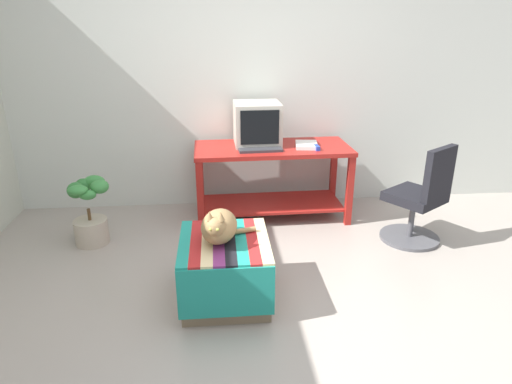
{
  "coord_description": "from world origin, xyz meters",
  "views": [
    {
      "loc": [
        -0.32,
        -2.49,
        1.84
      ],
      "look_at": [
        -0.02,
        0.85,
        0.55
      ],
      "focal_mm": 31.27,
      "sensor_mm": 36.0,
      "label": 1
    }
  ],
  "objects_px": {
    "keyboard": "(260,150)",
    "potted_plant": "(90,213)",
    "cat": "(219,226)",
    "office_chair": "(420,201)",
    "book": "(306,145)",
    "desk": "(272,169)",
    "ottoman_with_blanket": "(225,270)",
    "tv_monitor": "(257,124)",
    "stapler": "(317,148)"
  },
  "relations": [
    {
      "from": "keyboard",
      "to": "potted_plant",
      "type": "distance_m",
      "value": 1.61
    },
    {
      "from": "cat",
      "to": "office_chair",
      "type": "xyz_separation_m",
      "value": [
        1.74,
        0.73,
        -0.18
      ]
    },
    {
      "from": "book",
      "to": "keyboard",
      "type": "bearing_deg",
      "value": -158.68
    },
    {
      "from": "desk",
      "to": "office_chair",
      "type": "bearing_deg",
      "value": -30.36
    },
    {
      "from": "book",
      "to": "potted_plant",
      "type": "bearing_deg",
      "value": -160.57
    },
    {
      "from": "desk",
      "to": "book",
      "type": "bearing_deg",
      "value": -8.55
    },
    {
      "from": "potted_plant",
      "to": "desk",
      "type": "bearing_deg",
      "value": 14.84
    },
    {
      "from": "cat",
      "to": "potted_plant",
      "type": "height_order",
      "value": "cat"
    },
    {
      "from": "potted_plant",
      "to": "office_chair",
      "type": "bearing_deg",
      "value": -4.74
    },
    {
      "from": "desk",
      "to": "book",
      "type": "xyz_separation_m",
      "value": [
        0.32,
        -0.04,
        0.25
      ]
    },
    {
      "from": "keyboard",
      "to": "ottoman_with_blanket",
      "type": "bearing_deg",
      "value": -109.6
    },
    {
      "from": "desk",
      "to": "cat",
      "type": "xyz_separation_m",
      "value": [
        -0.53,
        -1.4,
        0.07
      ]
    },
    {
      "from": "keyboard",
      "to": "tv_monitor",
      "type": "bearing_deg",
      "value": 88.52
    },
    {
      "from": "cat",
      "to": "stapler",
      "type": "xyz_separation_m",
      "value": [
        0.93,
        1.25,
        0.18
      ]
    },
    {
      "from": "desk",
      "to": "book",
      "type": "relative_size",
      "value": 5.72
    },
    {
      "from": "cat",
      "to": "office_chair",
      "type": "distance_m",
      "value": 1.89
    },
    {
      "from": "keyboard",
      "to": "office_chair",
      "type": "height_order",
      "value": "office_chair"
    },
    {
      "from": "desk",
      "to": "potted_plant",
      "type": "height_order",
      "value": "desk"
    },
    {
      "from": "ottoman_with_blanket",
      "to": "office_chair",
      "type": "bearing_deg",
      "value": 22.81
    },
    {
      "from": "desk",
      "to": "keyboard",
      "type": "bearing_deg",
      "value": -132.57
    },
    {
      "from": "keyboard",
      "to": "potted_plant",
      "type": "bearing_deg",
      "value": -172.22
    },
    {
      "from": "keyboard",
      "to": "cat",
      "type": "xyz_separation_m",
      "value": [
        -0.4,
        -1.25,
        -0.17
      ]
    },
    {
      "from": "ottoman_with_blanket",
      "to": "cat",
      "type": "xyz_separation_m",
      "value": [
        -0.03,
        -0.01,
        0.34
      ]
    },
    {
      "from": "cat",
      "to": "stapler",
      "type": "bearing_deg",
      "value": 63.53
    },
    {
      "from": "ottoman_with_blanket",
      "to": "cat",
      "type": "bearing_deg",
      "value": -166.81
    },
    {
      "from": "desk",
      "to": "office_chair",
      "type": "height_order",
      "value": "office_chair"
    },
    {
      "from": "ottoman_with_blanket",
      "to": "potted_plant",
      "type": "xyz_separation_m",
      "value": [
        -1.15,
        0.96,
        0.06
      ]
    },
    {
      "from": "office_chair",
      "to": "stapler",
      "type": "height_order",
      "value": "office_chair"
    },
    {
      "from": "cat",
      "to": "stapler",
      "type": "height_order",
      "value": "stapler"
    },
    {
      "from": "ottoman_with_blanket",
      "to": "book",
      "type": "bearing_deg",
      "value": 58.68
    },
    {
      "from": "desk",
      "to": "tv_monitor",
      "type": "bearing_deg",
      "value": 142.51
    },
    {
      "from": "cat",
      "to": "potted_plant",
      "type": "bearing_deg",
      "value": 149.37
    },
    {
      "from": "tv_monitor",
      "to": "keyboard",
      "type": "distance_m",
      "value": 0.31
    },
    {
      "from": "keyboard",
      "to": "ottoman_with_blanket",
      "type": "xyz_separation_m",
      "value": [
        -0.37,
        -1.24,
        -0.51
      ]
    },
    {
      "from": "tv_monitor",
      "to": "potted_plant",
      "type": "distance_m",
      "value": 1.72
    },
    {
      "from": "cat",
      "to": "tv_monitor",
      "type": "bearing_deg",
      "value": 85.38
    },
    {
      "from": "ottoman_with_blanket",
      "to": "potted_plant",
      "type": "bearing_deg",
      "value": 140.21
    },
    {
      "from": "ottoman_with_blanket",
      "to": "cat",
      "type": "relative_size",
      "value": 1.71
    },
    {
      "from": "desk",
      "to": "tv_monitor",
      "type": "xyz_separation_m",
      "value": [
        -0.14,
        0.1,
        0.42
      ]
    },
    {
      "from": "book",
      "to": "stapler",
      "type": "distance_m",
      "value": 0.13
    },
    {
      "from": "tv_monitor",
      "to": "cat",
      "type": "bearing_deg",
      "value": -106.0
    },
    {
      "from": "keyboard",
      "to": "stapler",
      "type": "height_order",
      "value": "stapler"
    },
    {
      "from": "tv_monitor",
      "to": "cat",
      "type": "xyz_separation_m",
      "value": [
        -0.4,
        -1.5,
        -0.35
      ]
    },
    {
      "from": "cat",
      "to": "potted_plant",
      "type": "distance_m",
      "value": 1.5
    },
    {
      "from": "office_chair",
      "to": "ottoman_with_blanket",
      "type": "bearing_deg",
      "value": -11.56
    },
    {
      "from": "ottoman_with_blanket",
      "to": "stapler",
      "type": "bearing_deg",
      "value": 54.15
    },
    {
      "from": "tv_monitor",
      "to": "keyboard",
      "type": "relative_size",
      "value": 1.11
    },
    {
      "from": "cat",
      "to": "desk",
      "type": "bearing_deg",
      "value": 79.35
    },
    {
      "from": "keyboard",
      "to": "cat",
      "type": "relative_size",
      "value": 0.99
    },
    {
      "from": "book",
      "to": "ottoman_with_blanket",
      "type": "height_order",
      "value": "book"
    }
  ]
}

